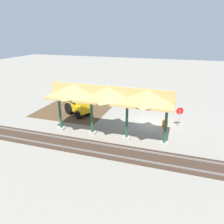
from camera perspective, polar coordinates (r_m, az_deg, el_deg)
name	(u,v)px	position (r m, az deg, el deg)	size (l,w,h in m)	color
ground_plane	(152,123)	(24.15, 10.29, -2.91)	(120.00, 120.00, 0.00)	gray
dirt_work_zone	(72,111)	(27.81, -10.34, 0.26)	(8.51, 7.00, 0.01)	#4C3823
platform_canopy	(109,94)	(19.44, -0.87, 4.68)	(11.50, 3.20, 4.90)	#9E998E
rail_tracks	(138,156)	(17.99, 6.88, -11.23)	(60.00, 2.58, 0.15)	slate
stop_sign	(180,113)	(23.43, 17.24, -0.26)	(0.70, 0.34, 2.13)	gray
backhoe	(77,104)	(26.22, -9.14, 2.02)	(4.88, 3.55, 2.82)	#EAB214
dirt_mound	(67,108)	(29.12, -11.71, 1.08)	(4.98, 4.98, 1.35)	#4C3823
traffic_barrel	(165,124)	(23.13, 13.67, -3.04)	(0.56, 0.56, 0.90)	orange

